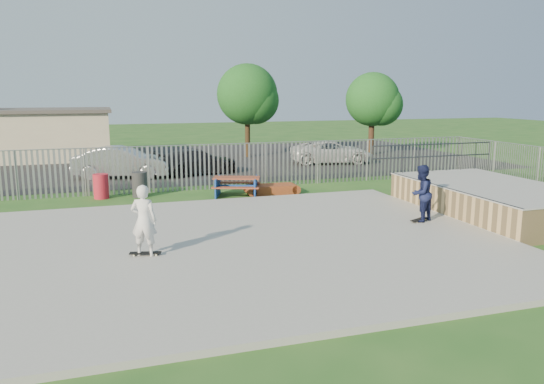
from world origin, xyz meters
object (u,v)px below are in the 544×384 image
object	(u,v)px
tree_right	(372,100)
skater_white	(144,220)
trash_bin_red	(101,186)
car_dark	(197,162)
car_white	(331,152)
funbox	(272,189)
picnic_table	(237,186)
car_silver	(122,162)
trash_bin_grey	(140,184)
skater_navy	(421,193)
tree_mid	(247,94)

from	to	relation	value
tree_right	skater_white	size ratio (longest dim) A/B	3.03
trash_bin_red	car_dark	world-z (taller)	car_dark
car_white	skater_white	size ratio (longest dim) A/B	2.67
funbox	trash_bin_red	distance (m)	7.03
trash_bin_red	skater_white	distance (m)	8.93
picnic_table	tree_right	world-z (taller)	tree_right
car_silver	car_white	size ratio (longest dim) A/B	0.97
picnic_table	trash_bin_grey	distance (m)	3.99
trash_bin_red	skater_navy	world-z (taller)	skater_navy
trash_bin_grey	skater_navy	world-z (taller)	skater_navy
tree_right	skater_navy	distance (m)	19.88
trash_bin_grey	car_white	bearing A→B (deg)	31.03
funbox	trash_bin_red	xyz separation A→B (m)	(-6.92, 1.16, 0.31)
trash_bin_red	tree_mid	size ratio (longest dim) A/B	0.16
car_white	skater_navy	size ratio (longest dim) A/B	2.67
trash_bin_grey	car_white	size ratio (longest dim) A/B	0.21
trash_bin_red	skater_white	world-z (taller)	skater_white
car_silver	car_dark	bearing A→B (deg)	-75.46
car_dark	skater_navy	bearing A→B (deg)	-173.76
funbox	trash_bin_red	world-z (taller)	trash_bin_red
trash_bin_red	car_silver	distance (m)	5.18
trash_bin_grey	skater_navy	bearing A→B (deg)	-42.95
car_white	tree_mid	xyz separation A→B (m)	(-3.97, 4.63, 3.39)
car_white	tree_right	size ratio (longest dim) A/B	0.88
trash_bin_red	trash_bin_grey	size ratio (longest dim) A/B	0.97
skater_navy	car_silver	bearing A→B (deg)	-81.87
car_dark	car_white	xyz separation A→B (m)	(8.49, 1.82, 0.03)
car_white	trash_bin_red	bearing A→B (deg)	128.34
skater_white	car_dark	bearing A→B (deg)	-81.68
car_dark	picnic_table	bearing A→B (deg)	170.27
funbox	skater_white	bearing A→B (deg)	-125.09
picnic_table	trash_bin_grey	world-z (taller)	trash_bin_grey
tree_right	skater_white	xyz separation A→B (m)	(-16.66, -19.05, -2.68)
picnic_table	tree_right	xyz separation A→B (m)	(12.34, 11.42, 3.34)
picnic_table	tree_mid	xyz separation A→B (m)	(3.95, 12.78, 3.69)
car_silver	tree_right	size ratio (longest dim) A/B	0.85
trash_bin_red	skater_navy	distance (m)	12.56
car_silver	skater_navy	bearing A→B (deg)	-132.09
funbox	tree_right	bearing A→B (deg)	48.82
car_white	skater_navy	world-z (taller)	skater_navy
funbox	tree_right	distance (m)	16.06
tree_mid	skater_navy	distance (m)	19.65
car_dark	tree_right	bearing A→B (deg)	-83.37
car_dark	tree_right	distance (m)	14.21
trash_bin_grey	car_dark	distance (m)	6.19
skater_navy	skater_white	bearing A→B (deg)	-19.41
picnic_table	funbox	distance (m)	1.58
trash_bin_grey	car_dark	bearing A→B (deg)	58.12
car_silver	tree_mid	distance (m)	11.02
funbox	trash_bin_red	size ratio (longest dim) A/B	1.94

